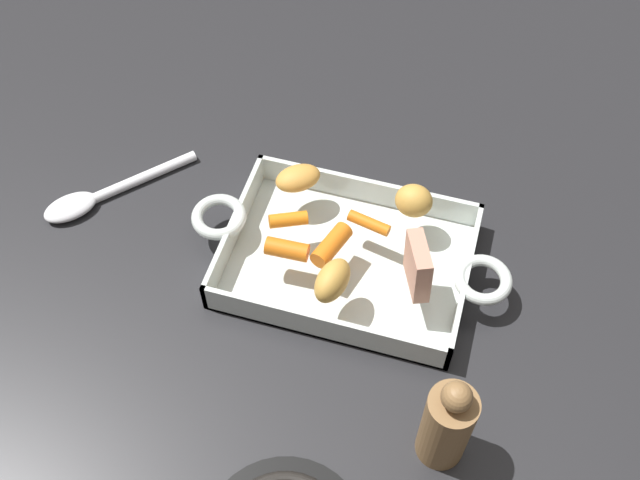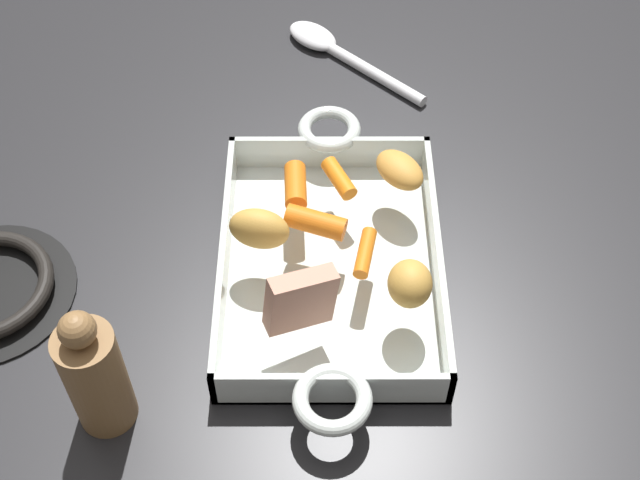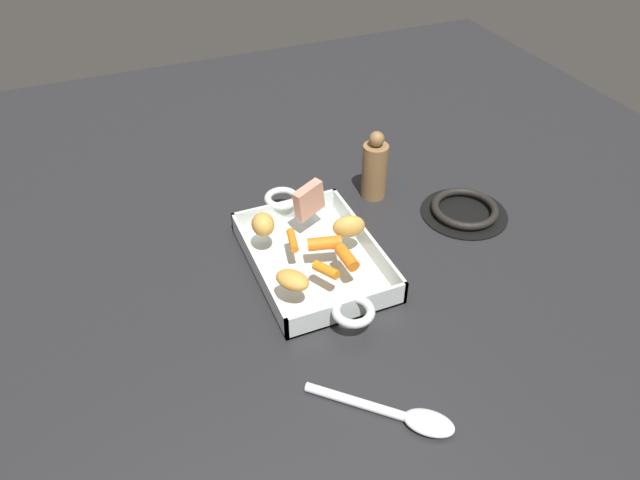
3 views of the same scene
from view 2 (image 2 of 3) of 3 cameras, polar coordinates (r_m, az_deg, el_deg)
ground_plane at (r=0.90m, az=0.68°, el=-2.14°), size 2.06×2.06×0.00m
roasting_dish at (r=0.89m, az=0.69°, el=-1.54°), size 0.41×0.22×0.05m
roast_slice_thick at (r=0.78m, az=-1.30°, el=-3.97°), size 0.04×0.07×0.07m
baby_carrot_long at (r=0.91m, az=1.25°, el=4.08°), size 0.05×0.04×0.02m
baby_carrot_northwest at (r=0.86m, az=-0.29°, el=1.17°), size 0.04×0.07×0.03m
baby_carrot_center_left at (r=0.84m, az=2.98°, el=-0.85°), size 0.06×0.03×0.02m
baby_carrot_southwest at (r=0.90m, az=-1.62°, el=3.59°), size 0.05×0.02×0.02m
potato_corner at (r=0.85m, az=-4.01°, el=0.91°), size 0.05×0.07×0.04m
potato_golden_large at (r=0.91m, az=5.26°, el=4.61°), size 0.07×0.07×0.03m
potato_golden_small at (r=0.81m, az=5.94°, el=-2.87°), size 0.05×0.04×0.04m
serving_spoon at (r=1.14m, az=0.90°, el=12.47°), size 0.17×0.18×0.02m
pepper_mill at (r=0.78m, az=-14.59°, el=-8.59°), size 0.05×0.05×0.15m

